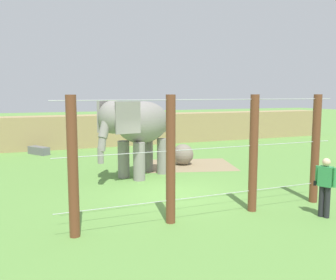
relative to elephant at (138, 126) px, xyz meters
The scene contains 8 objects.
ground_plane 3.59m from the elephant, 85.03° to the right, with size 120.00×120.00×0.00m, color #609342.
dirt_patch 3.97m from the elephant, 26.40° to the left, with size 4.22×3.28×0.01m, color #937F5B.
embankment_wall 9.88m from the elephant, 88.53° to the left, with size 36.00×1.80×2.03m, color tan.
elephant is the anchor object (origin of this frame).
enrichment_ball 3.66m from the elephant, 30.87° to the left, with size 1.01×1.01×1.01m, color gray.
cable_fence 5.61m from the elephant, 86.96° to the right, with size 8.46×0.25×3.41m.
zookeeper 7.63m from the elephant, 65.23° to the right, with size 0.38×0.56×1.67m.
feed_trough 8.59m from the elephant, 113.87° to the left, with size 1.15×1.46×0.44m.
Camera 1 is at (-5.02, -11.52, 3.43)m, focal length 39.89 mm.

